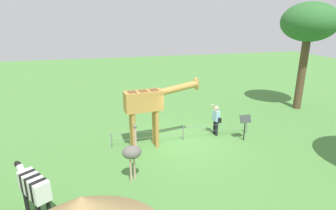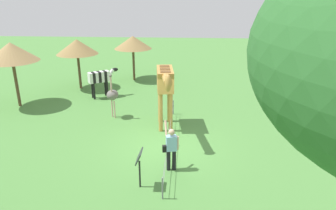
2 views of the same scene
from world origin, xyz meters
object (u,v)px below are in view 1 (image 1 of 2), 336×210
visitor (216,119)px  ostrich (132,152)px  zebra (33,187)px  tree_northeast (309,24)px  info_sign (245,122)px  giraffe (150,103)px

visitor → ostrich: bearing=-146.4°
zebra → tree_northeast: bearing=26.1°
visitor → ostrich: (-4.69, -3.11, 0.27)m
zebra → ostrich: bearing=24.9°
info_sign → visitor: bearing=139.5°
ostrich → tree_northeast: 13.83m
giraffe → zebra: (-4.22, -4.09, -0.99)m
giraffe → visitor: bearing=7.1°
giraffe → info_sign: size_ratio=2.78×
zebra → ostrich: ostrich is taller
zebra → info_sign: (8.84, 3.58, -0.21)m
ostrich → info_sign: size_ratio=1.70×
tree_northeast → giraffe: bearing=-163.4°
info_sign → giraffe: bearing=173.7°
ostrich → tree_northeast: bearing=26.4°
visitor → zebra: bearing=-149.6°
tree_northeast → visitor: bearing=-159.0°
giraffe → tree_northeast: 11.55m
giraffe → visitor: giraffe is taller
visitor → tree_northeast: 8.85m
visitor → ostrich: ostrich is taller
zebra → info_sign: zebra is taller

